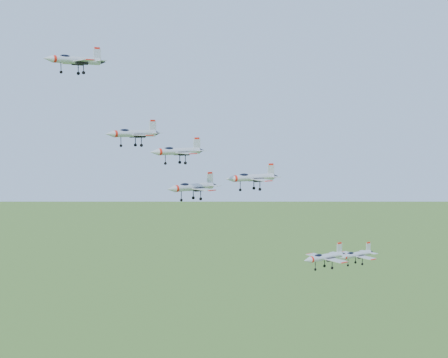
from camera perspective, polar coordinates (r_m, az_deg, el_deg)
name	(u,v)px	position (r m, az deg, el deg)	size (l,w,h in m)	color
jet_lead	(75,60)	(125.98, -13.49, 10.54)	(13.13, 10.99, 3.51)	#AEB5BB
jet_left_high	(133,133)	(117.94, -8.32, 4.15)	(11.98, 10.06, 3.21)	#AEB5BB
jet_right_high	(177,151)	(105.65, -4.29, 2.55)	(10.69, 8.87, 2.86)	#AEB5BB
jet_left_low	(192,187)	(129.45, -2.92, -0.73)	(13.31, 11.25, 3.59)	#AEB5BB
jet_right_low	(252,177)	(119.75, 2.57, 0.14)	(12.06, 9.91, 3.23)	#AEB5BB
jet_trail	(325,257)	(138.32, 9.18, -7.05)	(12.76, 10.65, 3.41)	#AEB5BB
jet_extra	(356,255)	(151.48, 11.95, -6.78)	(11.97, 9.97, 3.20)	#AEB5BB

